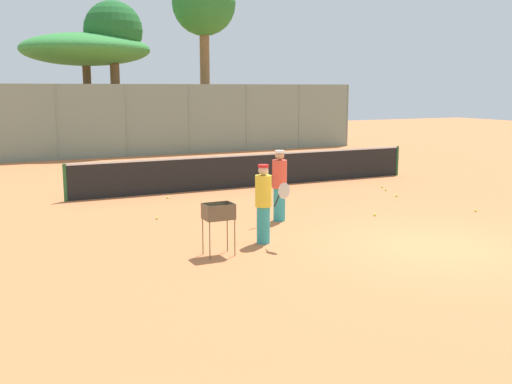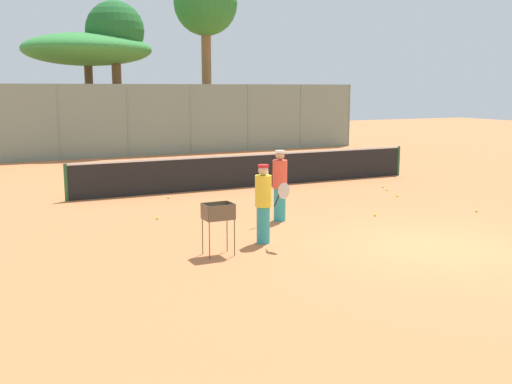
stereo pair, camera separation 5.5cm
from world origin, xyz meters
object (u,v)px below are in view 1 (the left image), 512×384
Objects in this scene: player_red_cap at (264,203)px; ball_cart at (219,216)px; tennis_net at (253,169)px; parked_car at (23,140)px; player_white_outfit at (279,185)px.

player_red_cap reaches higher than ball_cart.
tennis_net is 2.82× the size of parked_car.
player_white_outfit is at bearing 118.84° from player_red_cap.
player_white_outfit is 19.07m from parked_car.
tennis_net is 7.25× the size of player_red_cap.
ball_cart is (-2.46, -2.14, -0.11)m from player_white_outfit.
player_red_cap reaches higher than tennis_net.
parked_car is (-4.08, 18.63, -0.22)m from player_white_outfit.
player_white_outfit reaches higher than ball_cart.
player_red_cap is at bearing -82.16° from parked_car.
tennis_net is 6.96× the size of player_white_outfit.
player_red_cap is 0.39× the size of parked_car.
tennis_net is 11.74× the size of ball_cart.
player_red_cap is (-2.93, -6.56, 0.29)m from tennis_net.
parked_car is (-5.73, 13.78, 0.10)m from tennis_net.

